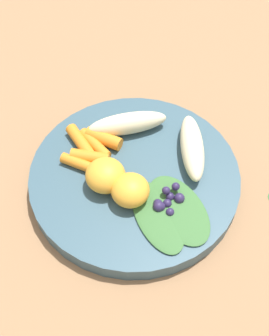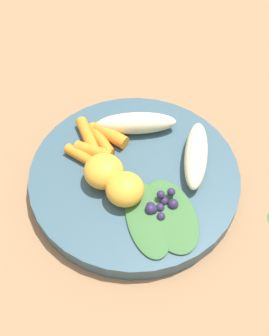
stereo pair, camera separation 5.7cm
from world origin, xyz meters
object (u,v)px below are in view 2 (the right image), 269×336
object	(u,v)px
banana_peeled_right	(196,155)
orange_segment_near	(125,189)
banana_peeled_left	(139,123)
bowl	(134,178)

from	to	relation	value
banana_peeled_right	orange_segment_near	size ratio (longest dim) A/B	2.30
banana_peeled_right	orange_segment_near	xyz separation A→B (m)	(-0.09, -0.06, 0.00)
banana_peeled_left	orange_segment_near	xyz separation A→B (m)	(-0.01, -0.11, 0.00)
banana_peeled_left	banana_peeled_right	size ratio (longest dim) A/B	1.00
banana_peeled_left	banana_peeled_right	world-z (taller)	same
banana_peeled_left	banana_peeled_right	bearing A→B (deg)	140.42
bowl	banana_peeled_right	world-z (taller)	banana_peeled_right
banana_peeled_right	orange_segment_near	bearing A→B (deg)	129.54
banana_peeled_left	orange_segment_near	distance (m)	0.12
bowl	banana_peeled_right	bearing A→B (deg)	14.33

